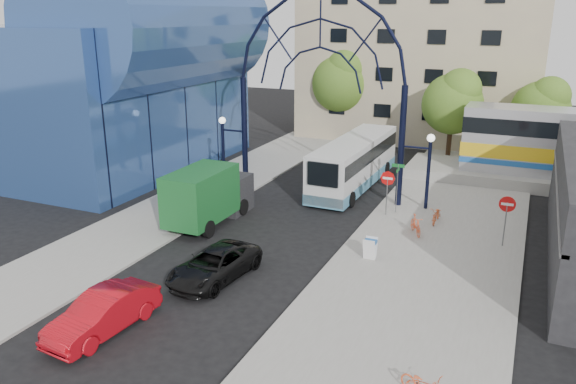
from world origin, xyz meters
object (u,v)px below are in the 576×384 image
at_px(black_suv, 214,265).
at_px(bike_near_a, 437,215).
at_px(gateway_arch, 320,53).
at_px(do_not_enter_sign, 507,209).
at_px(street_name_sign, 398,178).
at_px(stop_sign, 388,182).
at_px(city_bus, 355,162).
at_px(tree_north_b, 343,80).
at_px(tree_north_a, 454,101).
at_px(red_sedan, 103,313).
at_px(bike_near_b, 416,225).
at_px(sandwich_board, 370,246).
at_px(tree_north_c, 543,106).
at_px(green_truck, 209,195).

bearing_deg(black_suv, bike_near_a, 60.56).
distance_m(gateway_arch, do_not_enter_sign, 13.43).
distance_m(black_suv, bike_near_a, 12.74).
bearing_deg(street_name_sign, stop_sign, -123.64).
height_order(do_not_enter_sign, city_bus, city_bus).
distance_m(stop_sign, tree_north_b, 20.18).
bearing_deg(black_suv, tree_north_a, 82.37).
height_order(tree_north_b, city_bus, tree_north_b).
bearing_deg(red_sedan, bike_near_b, 63.90).
bearing_deg(sandwich_board, do_not_enter_sign, 36.68).
relative_size(do_not_enter_sign, bike_near_b, 1.53).
height_order(gateway_arch, do_not_enter_sign, gateway_arch).
relative_size(tree_north_c, bike_near_b, 4.02).
xyz_separation_m(tree_north_b, black_suv, (3.99, -28.35, -4.62)).
bearing_deg(city_bus, tree_north_a, 63.51).
relative_size(black_suv, red_sedan, 1.06).
distance_m(tree_north_b, bike_near_b, 23.27).
bearing_deg(red_sedan, tree_north_b, 99.83).
relative_size(do_not_enter_sign, black_suv, 0.53).
bearing_deg(black_suv, stop_sign, 72.01).
bearing_deg(tree_north_a, stop_sign, -95.42).
xyz_separation_m(tree_north_a, green_truck, (-9.77, -18.55, -3.06)).
relative_size(tree_north_b, bike_near_b, 4.95).
bearing_deg(tree_north_c, gateway_arch, -131.04).
xyz_separation_m(gateway_arch, street_name_sign, (5.20, -1.40, -6.43)).
distance_m(stop_sign, do_not_enter_sign, 6.51).
bearing_deg(do_not_enter_sign, bike_near_a, 150.84).
bearing_deg(gateway_arch, black_suv, -89.49).
height_order(street_name_sign, green_truck, green_truck).
distance_m(stop_sign, bike_near_a, 3.10).
relative_size(stop_sign, city_bus, 0.22).
distance_m(green_truck, red_sedan, 11.18).
relative_size(black_suv, bike_near_a, 2.82).
distance_m(do_not_enter_sign, green_truck, 14.88).
height_order(tree_north_b, tree_north_c, tree_north_b).
xyz_separation_m(do_not_enter_sign, tree_north_a, (-4.88, 15.93, 2.63)).
xyz_separation_m(tree_north_c, black_suv, (-12.01, -26.35, -3.62)).
bearing_deg(green_truck, tree_north_a, 61.96).
xyz_separation_m(street_name_sign, bike_near_a, (2.34, -0.67, -1.57)).
bearing_deg(city_bus, do_not_enter_sign, -34.73).
relative_size(red_sedan, bike_near_a, 2.65).
bearing_deg(bike_near_a, gateway_arch, 165.67).
xyz_separation_m(stop_sign, bike_near_b, (2.07, -2.18, -1.39)).
xyz_separation_m(sandwich_board, black_suv, (-5.49, -4.40, -0.09)).
xyz_separation_m(tree_north_c, bike_near_b, (-5.25, -18.11, -3.67)).
relative_size(sandwich_board, red_sedan, 0.22).
distance_m(green_truck, black_suv, 6.97).
bearing_deg(black_suv, do_not_enter_sign, 43.95).
bearing_deg(do_not_enter_sign, city_bus, 144.14).
bearing_deg(tree_north_c, stop_sign, -114.69).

